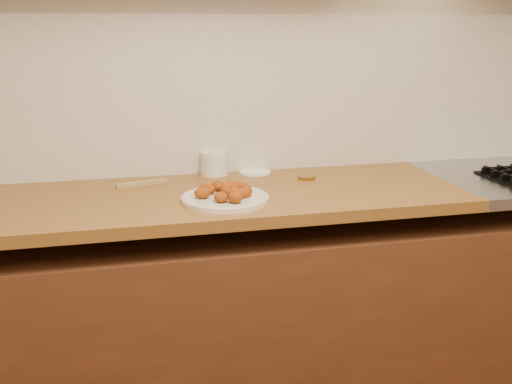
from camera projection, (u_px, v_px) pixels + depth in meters
wall_back at (293, 54)px, 2.33m from camera, size 4.00×0.02×2.70m
base_cabinet at (312, 315)px, 2.30m from camera, size 3.60×0.60×0.77m
butcher_block at (133, 203)px, 2.02m from camera, size 2.30×0.62×0.04m
backsplash at (293, 94)px, 2.36m from camera, size 3.60×0.02×0.60m
donut_plate at (225, 199)px, 1.97m from camera, size 0.29×0.29×0.02m
ring_donut at (236, 190)px, 1.97m from camera, size 0.13×0.14×0.05m
fried_dough_chunks at (218, 192)px, 1.95m from camera, size 0.16×0.22×0.04m
plastic_tub at (214, 163)px, 2.31m from camera, size 0.14×0.14×0.09m
tub_lid at (255, 172)px, 2.35m from camera, size 0.16×0.16×0.01m
brass_jar_lid at (306, 177)px, 2.26m from camera, size 0.09×0.09×0.01m
wooden_utensil at (142, 183)px, 2.17m from camera, size 0.19×0.07×0.01m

